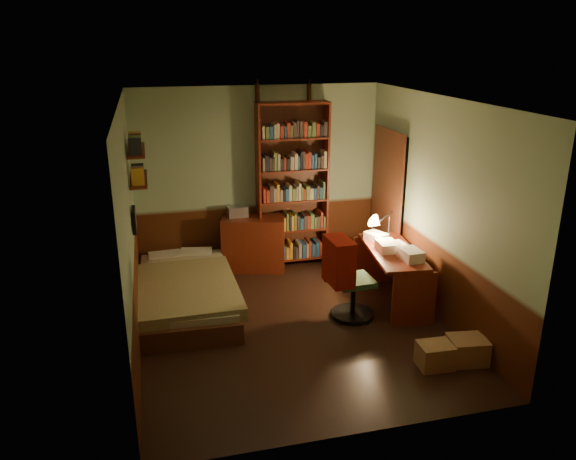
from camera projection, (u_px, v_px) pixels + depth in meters
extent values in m
cube|color=black|center=(293.00, 325.00, 6.63)|extent=(3.50, 4.00, 0.02)
cube|color=silver|center=(294.00, 99.00, 5.78)|extent=(3.50, 4.00, 0.02)
cube|color=gray|center=(258.00, 178.00, 8.05)|extent=(3.50, 0.02, 2.60)
cube|color=gray|center=(129.00, 233.00, 5.80)|extent=(0.02, 4.00, 2.60)
cube|color=gray|center=(438.00, 209.00, 6.61)|extent=(0.02, 4.00, 2.60)
cube|color=gray|center=(359.00, 298.00, 4.36)|extent=(3.50, 0.02, 2.60)
cube|color=black|center=(388.00, 203.00, 7.89)|extent=(0.06, 0.90, 2.00)
cube|color=#482415|center=(386.00, 204.00, 7.88)|extent=(0.02, 0.98, 2.08)
cube|color=olive|center=(185.00, 282.00, 7.00)|extent=(1.24, 2.22, 0.65)
cube|color=#561B0F|center=(254.00, 244.00, 8.09)|extent=(0.97, 0.65, 0.79)
cube|color=#B2B2B7|center=(237.00, 211.00, 8.00)|extent=(0.29, 0.23, 0.15)
cube|color=#561B0F|center=(292.00, 186.00, 8.04)|extent=(1.03, 0.34, 2.38)
cylinder|color=black|center=(257.00, 93.00, 7.61)|extent=(0.08, 0.08, 0.24)
cylinder|color=black|center=(309.00, 92.00, 7.78)|extent=(0.07, 0.07, 0.23)
cube|color=#561B0F|center=(391.00, 276.00, 7.08)|extent=(0.71, 1.38, 0.71)
cube|color=silver|center=(376.00, 237.00, 7.28)|extent=(0.29, 0.33, 0.11)
cone|color=black|center=(389.00, 219.00, 7.18)|extent=(0.21, 0.21, 0.60)
cube|color=#315634|center=(354.00, 281.00, 6.67)|extent=(0.49, 0.44, 0.95)
cube|color=maroon|center=(343.00, 229.00, 6.18)|extent=(0.33, 0.50, 0.54)
cube|color=#561B0F|center=(139.00, 179.00, 6.74)|extent=(0.20, 0.90, 0.03)
cube|color=#561B0F|center=(136.00, 150.00, 6.63)|extent=(0.20, 0.90, 0.03)
cube|color=black|center=(134.00, 220.00, 6.38)|extent=(0.04, 0.32, 0.26)
cube|color=#916F4A|center=(435.00, 355.00, 5.75)|extent=(0.36, 0.29, 0.26)
cube|color=#916F4A|center=(467.00, 350.00, 5.84)|extent=(0.42, 0.36, 0.27)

